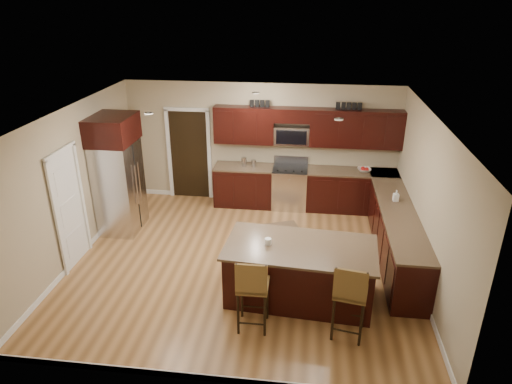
# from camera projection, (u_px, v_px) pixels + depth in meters

# --- Properties ---
(floor) EXTENTS (6.00, 6.00, 0.00)m
(floor) POSITION_uv_depth(u_px,v_px,m) (243.00, 262.00, 8.19)
(floor) COLOR #9A6C3D
(floor) RESTS_ON ground
(ceiling) EXTENTS (6.00, 6.00, 0.00)m
(ceiling) POSITION_uv_depth(u_px,v_px,m) (241.00, 115.00, 7.10)
(ceiling) COLOR silver
(ceiling) RESTS_ON wall_back
(wall_back) EXTENTS (6.00, 0.00, 6.00)m
(wall_back) POSITION_uv_depth(u_px,v_px,m) (261.00, 144.00, 10.14)
(wall_back) COLOR tan
(wall_back) RESTS_ON floor
(wall_left) EXTENTS (0.00, 5.50, 5.50)m
(wall_left) POSITION_uv_depth(u_px,v_px,m) (73.00, 185.00, 7.98)
(wall_left) COLOR tan
(wall_left) RESTS_ON floor
(wall_right) EXTENTS (0.00, 5.50, 5.50)m
(wall_right) POSITION_uv_depth(u_px,v_px,m) (427.00, 203.00, 7.30)
(wall_right) COLOR tan
(wall_right) RESTS_ON floor
(base_cabinets) EXTENTS (4.02, 3.96, 0.92)m
(base_cabinets) POSITION_uv_depth(u_px,v_px,m) (348.00, 210.00, 9.10)
(base_cabinets) COLOR black
(base_cabinets) RESTS_ON floor
(upper_cabinets) EXTENTS (4.00, 0.33, 0.80)m
(upper_cabinets) POSITION_uv_depth(u_px,v_px,m) (309.00, 126.00, 9.67)
(upper_cabinets) COLOR black
(upper_cabinets) RESTS_ON wall_back
(range) EXTENTS (0.76, 0.64, 1.11)m
(range) POSITION_uv_depth(u_px,v_px,m) (290.00, 187.00, 10.15)
(range) COLOR silver
(range) RESTS_ON floor
(microwave) EXTENTS (0.76, 0.31, 0.40)m
(microwave) POSITION_uv_depth(u_px,v_px,m) (292.00, 135.00, 9.82)
(microwave) COLOR silver
(microwave) RESTS_ON upper_cabinets
(doorway) EXTENTS (0.85, 0.03, 2.06)m
(doorway) POSITION_uv_depth(u_px,v_px,m) (189.00, 155.00, 10.44)
(doorway) COLOR black
(doorway) RESTS_ON floor
(pantry_door) EXTENTS (0.03, 0.80, 2.04)m
(pantry_door) POSITION_uv_depth(u_px,v_px,m) (69.00, 210.00, 7.84)
(pantry_door) COLOR white
(pantry_door) RESTS_ON floor
(letter_decor) EXTENTS (2.20, 0.03, 0.15)m
(letter_decor) POSITION_uv_depth(u_px,v_px,m) (303.00, 105.00, 9.51)
(letter_decor) COLOR black
(letter_decor) RESTS_ON upper_cabinets
(island) EXTENTS (2.38, 1.37, 0.92)m
(island) POSITION_uv_depth(u_px,v_px,m) (299.00, 274.00, 7.11)
(island) COLOR black
(island) RESTS_ON floor
(stool_left) EXTENTS (0.44, 0.44, 1.17)m
(stool_left) POSITION_uv_depth(u_px,v_px,m) (252.00, 287.00, 6.29)
(stool_left) COLOR brown
(stool_left) RESTS_ON floor
(stool_right) EXTENTS (0.51, 0.51, 1.18)m
(stool_right) POSITION_uv_depth(u_px,v_px,m) (350.00, 293.00, 6.13)
(stool_right) COLOR brown
(stool_right) RESTS_ON floor
(refrigerator) EXTENTS (0.79, 0.98, 2.35)m
(refrigerator) POSITION_uv_depth(u_px,v_px,m) (118.00, 173.00, 8.90)
(refrigerator) COLOR silver
(refrigerator) RESTS_ON floor
(floor_mat) EXTENTS (0.94, 0.79, 0.01)m
(floor_mat) POSITION_uv_depth(u_px,v_px,m) (279.00, 228.00, 9.35)
(floor_mat) COLOR brown
(floor_mat) RESTS_ON floor
(fruit_bowl) EXTENTS (0.31, 0.31, 0.07)m
(fruit_bowl) POSITION_uv_depth(u_px,v_px,m) (364.00, 170.00, 9.77)
(fruit_bowl) COLOR silver
(fruit_bowl) RESTS_ON base_cabinets
(soap_bottle) EXTENTS (0.10, 0.10, 0.21)m
(soap_bottle) POSITION_uv_depth(u_px,v_px,m) (396.00, 196.00, 8.37)
(soap_bottle) COLOR #B2B2B2
(soap_bottle) RESTS_ON base_cabinets
(canister_tall) EXTENTS (0.12, 0.12, 0.20)m
(canister_tall) POSITION_uv_depth(u_px,v_px,m) (244.00, 162.00, 10.04)
(canister_tall) COLOR silver
(canister_tall) RESTS_ON base_cabinets
(canister_short) EXTENTS (0.11, 0.11, 0.15)m
(canister_short) POSITION_uv_depth(u_px,v_px,m) (254.00, 163.00, 10.02)
(canister_short) COLOR silver
(canister_short) RESTS_ON base_cabinets
(island_jar) EXTENTS (0.10, 0.10, 0.10)m
(island_jar) POSITION_uv_depth(u_px,v_px,m) (268.00, 241.00, 6.95)
(island_jar) COLOR white
(island_jar) RESTS_ON island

